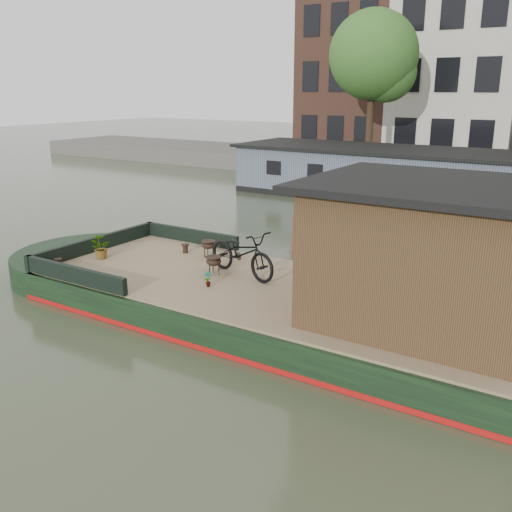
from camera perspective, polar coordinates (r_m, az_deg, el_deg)
The scene contains 17 objects.
ground at distance 11.37m, azimuth 5.25°, elevation -7.08°, with size 120.00×120.00×0.00m, color #323C26.
houseboat_hull at distance 11.88m, azimuth -0.43°, elevation -4.51°, with size 14.01×4.02×0.60m.
houseboat_deck at distance 11.13m, azimuth 5.34°, elevation -4.13°, with size 11.80×3.80×0.05m, color #8D6F57.
bow_bulwark at distance 14.00m, azimuth -13.35°, elevation 0.68°, with size 3.00×4.00×0.35m.
cabin at distance 9.99m, azimuth 16.72°, elevation 0.37°, with size 4.00×3.50×2.42m.
bicycle at distance 12.12m, azimuth -1.41°, elevation 0.32°, with size 0.68×1.94×1.02m, color black.
potted_plant_a at distance 11.58m, azimuth -4.86°, elevation -2.28°, with size 0.18×0.12×0.33m, color brown.
potted_plant_c at distance 13.92m, azimuth -15.36°, elevation 0.79°, with size 0.46×0.40×0.52m, color #AC3632.
potted_plant_e at distance 11.68m, azimuth -13.26°, elevation -2.66°, with size 0.15×0.10×0.28m, color #A63830.
brazier_front at distance 12.31m, azimuth -4.25°, elevation -0.95°, with size 0.37×0.37×0.40m, color black, non-canonical shape.
brazier_rear at distance 13.63m, azimuth -4.79°, elevation 0.73°, with size 0.36×0.36×0.39m, color black, non-canonical shape.
bollard_port at distance 14.03m, azimuth -7.09°, elevation 0.75°, with size 0.19×0.19×0.22m, color black.
bollard_stbd at distance 13.53m, azimuth -19.18°, elevation -0.67°, with size 0.18×0.18×0.21m, color black.
dinghy at distance 22.22m, azimuth 10.55°, elevation 5.20°, with size 2.02×2.82×0.58m, color black.
far_houseboat at distance 24.03m, azimuth 21.11°, elevation 6.86°, with size 20.40×4.40×2.11m.
quay at distance 30.44m, azimuth 23.64°, elevation 7.40°, with size 60.00×6.00×0.90m, color #47443F.
tree_left at distance 30.48m, azimuth 11.96°, elevation 18.70°, with size 4.40×4.40×7.40m.
Camera 1 is at (4.73, -9.29, 4.53)m, focal length 40.00 mm.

